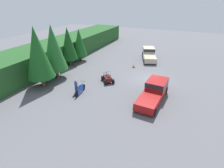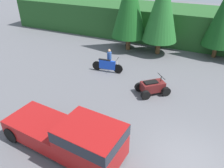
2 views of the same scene
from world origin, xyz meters
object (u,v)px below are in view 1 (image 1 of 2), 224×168
Objects in this scene: rider_person at (76,86)px; traffic_cone at (134,66)px; pickup_truck_red at (154,91)px; quad_atv at (108,79)px; pickup_truck_second at (149,54)px; dirt_bike at (80,90)px; steel_barrel at (165,83)px.

rider_person is 10.71m from traffic_cone.
rider_person is (-2.22, 8.13, -0.07)m from pickup_truck_red.
traffic_cone is (6.17, -1.49, -0.19)m from quad_atv.
pickup_truck_second is 5.17m from traffic_cone.
traffic_cone is (10.06, -3.04, -0.23)m from dirt_bike.
rider_person is at bearing 90.29° from dirt_bike.
pickup_truck_second reaches higher than quad_atv.
quad_atv is at bearing -27.61° from dirt_bike.
pickup_truck_red is at bearing -149.52° from traffic_cone.
pickup_truck_red reaches higher than traffic_cone.
pickup_truck_second is 2.46× the size of quad_atv.
pickup_truck_red reaches higher than quad_atv.
pickup_truck_second is 10.02× the size of traffic_cone.
pickup_truck_red is at bearing -90.56° from rider_person.
steel_barrel is at bearing -130.47° from traffic_cone.
pickup_truck_red is 8.00m from dirt_bike.
dirt_bike reaches higher than traffic_cone.
dirt_bike is 4.19m from quad_atv.
rider_person is (-15.12, 4.60, -0.06)m from pickup_truck_second.
steel_barrel reaches higher than traffic_cone.
traffic_cone is at bearing -34.85° from rider_person.
rider_person is 10.43m from steel_barrel.
rider_person is at bearing 144.75° from pickup_truck_second.
rider_person is 1.82× the size of steel_barrel.
quad_atv is (-11.17, 2.60, -0.49)m from pickup_truck_second.
quad_atv is (1.73, 6.13, -0.49)m from pickup_truck_red.
quad_atv is at bearing 78.85° from pickup_truck_red.
pickup_truck_second is 10.46m from steel_barrel.
traffic_cone is at bearing 149.09° from pickup_truck_second.
pickup_truck_second is 11.48m from quad_atv.
pickup_truck_red reaches higher than dirt_bike.
quad_atv is at bearing -42.66° from rider_person.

